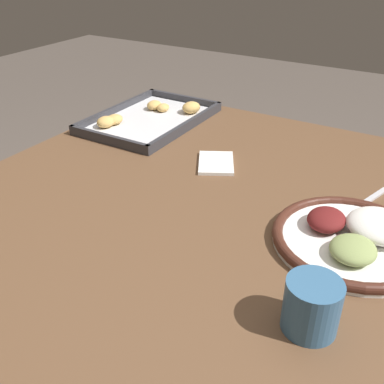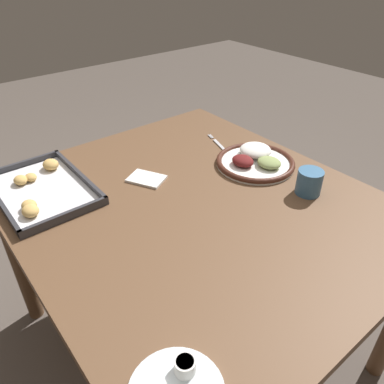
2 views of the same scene
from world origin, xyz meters
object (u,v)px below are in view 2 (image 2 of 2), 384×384
object	(u,v)px
fork	(220,146)
dinner_plate	(255,160)
drinking_cup	(309,182)
napkin	(146,179)
baking_tray	(41,189)

from	to	relation	value
fork	dinner_plate	bearing A→B (deg)	-161.40
drinking_cup	napkin	size ratio (longest dim) A/B	0.56
fork	baking_tray	size ratio (longest dim) A/B	0.49
dinner_plate	baking_tray	distance (m)	0.74
dinner_plate	drinking_cup	distance (m)	0.23
dinner_plate	napkin	xyz separation A→B (m)	(0.16, 0.37, -0.01)
drinking_cup	fork	bearing A→B (deg)	-0.29
baking_tray	drinking_cup	world-z (taller)	drinking_cup
drinking_cup	dinner_plate	bearing A→B (deg)	-1.44
dinner_plate	baking_tray	bearing A→B (deg)	65.19
drinking_cup	baking_tray	bearing A→B (deg)	50.71
baking_tray	drinking_cup	bearing A→B (deg)	-129.29
fork	baking_tray	xyz separation A→B (m)	(0.13, 0.67, 0.01)
baking_tray	dinner_plate	bearing A→B (deg)	-114.81
fork	drinking_cup	distance (m)	0.42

